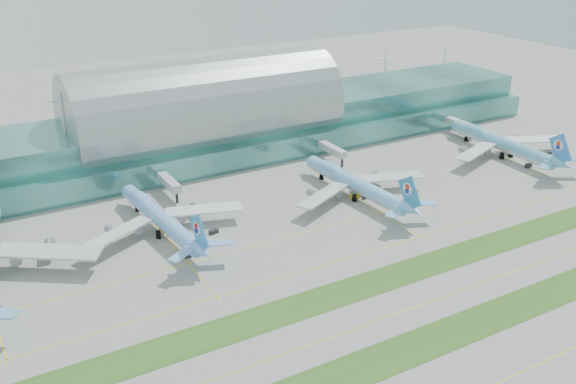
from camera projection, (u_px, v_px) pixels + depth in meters
ground at (381, 285)px, 188.40m from camera, size 700.00×700.00×0.00m
terminal at (206, 124)px, 285.19m from camera, size 340.00×69.10×36.00m
grass_strip_near at (447, 334)px, 166.11m from camera, size 420.00×12.00×0.08m
grass_strip_far at (377, 282)px, 189.98m from camera, size 420.00×12.00×0.08m
taxiline_a at (506, 379)px, 150.22m from camera, size 420.00×0.35×0.01m
taxiline_b at (412, 308)px, 177.27m from camera, size 420.00×0.35×0.01m
taxiline_c at (346, 259)px, 202.72m from camera, size 420.00×0.35×0.01m
taxiline_d at (310, 231)px, 220.22m from camera, size 420.00×0.35×0.01m
airliner_b at (160, 217)px, 217.52m from camera, size 58.65×66.84×18.39m
airliner_c at (354, 182)px, 245.15m from camera, size 59.47×67.65×18.61m
airliner_d at (501, 142)px, 287.15m from camera, size 62.38×70.76×19.49m
gse_c at (186, 255)px, 203.43m from camera, size 3.59×2.60×1.42m
gse_d at (214, 231)px, 218.49m from camera, size 3.52×2.60×1.39m
gse_e at (355, 197)px, 245.12m from camera, size 3.71×1.87×1.47m
gse_f at (409, 182)px, 258.85m from camera, size 4.19×2.41×1.44m
gse_g at (528, 166)px, 275.31m from camera, size 4.03×2.85×1.49m
gse_h at (547, 153)px, 289.73m from camera, size 4.23×2.31×1.55m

